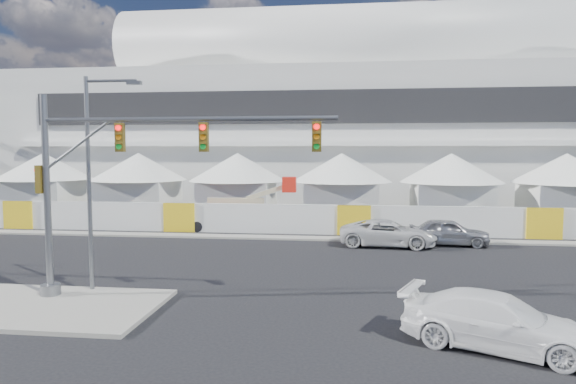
# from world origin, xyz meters

# --- Properties ---
(ground) EXTENTS (160.00, 160.00, 0.00)m
(ground) POSITION_xyz_m (0.00, 0.00, 0.00)
(ground) COLOR black
(ground) RESTS_ON ground
(median_island) EXTENTS (10.00, 5.00, 0.15)m
(median_island) POSITION_xyz_m (-6.00, -3.00, 0.07)
(median_island) COLOR gray
(median_island) RESTS_ON ground
(stadium) EXTENTS (80.00, 24.80, 21.98)m
(stadium) POSITION_xyz_m (8.71, 41.50, 9.45)
(stadium) COLOR silver
(stadium) RESTS_ON ground
(tent_row) EXTENTS (53.40, 8.40, 5.40)m
(tent_row) POSITION_xyz_m (0.50, 24.00, 3.15)
(tent_row) COLOR white
(tent_row) RESTS_ON ground
(hoarding_fence) EXTENTS (70.00, 0.25, 2.00)m
(hoarding_fence) POSITION_xyz_m (6.00, 14.50, 1.00)
(hoarding_fence) COLOR white
(hoarding_fence) RESTS_ON ground
(sedan_silver) EXTENTS (2.26, 4.81, 1.59)m
(sedan_silver) POSITION_xyz_m (11.58, 11.45, 0.80)
(sedan_silver) COLOR #9FA0A4
(sedan_silver) RESTS_ON ground
(pickup_curb) EXTENTS (3.04, 5.80, 1.56)m
(pickup_curb) POSITION_xyz_m (7.97, 10.68, 0.78)
(pickup_curb) COLOR silver
(pickup_curb) RESTS_ON ground
(pickup_near) EXTENTS (4.07, 5.77, 1.55)m
(pickup_near) POSITION_xyz_m (9.94, -4.83, 0.78)
(pickup_near) COLOR white
(pickup_near) RESTS_ON ground
(lot_car_a) EXTENTS (2.14, 4.82, 1.54)m
(lot_car_a) POSITION_xyz_m (15.68, 18.42, 0.77)
(lot_car_a) COLOR silver
(lot_car_a) RESTS_ON ground
(lot_car_c) EXTENTS (3.34, 5.76, 1.57)m
(lot_car_c) POSITION_xyz_m (-10.93, 17.98, 0.79)
(lot_car_c) COLOR #AAA9AD
(lot_car_c) RESTS_ON ground
(traffic_mast) EXTENTS (11.21, 0.73, 7.54)m
(traffic_mast) POSITION_xyz_m (-3.18, -1.77, 4.40)
(traffic_mast) COLOR gray
(traffic_mast) RESTS_ON median_island
(streetlight_median) EXTENTS (2.30, 0.23, 8.31)m
(streetlight_median) POSITION_xyz_m (-4.16, -0.80, 4.92)
(streetlight_median) COLOR slate
(streetlight_median) RESTS_ON median_island
(boom_lift) EXTENTS (7.47, 1.87, 3.79)m
(boom_lift) POSITION_xyz_m (-2.81, 15.50, 1.02)
(boom_lift) COLOR red
(boom_lift) RESTS_ON ground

